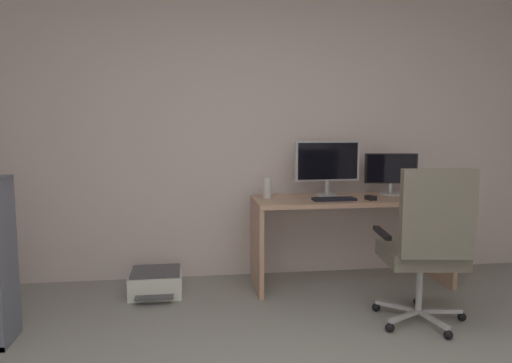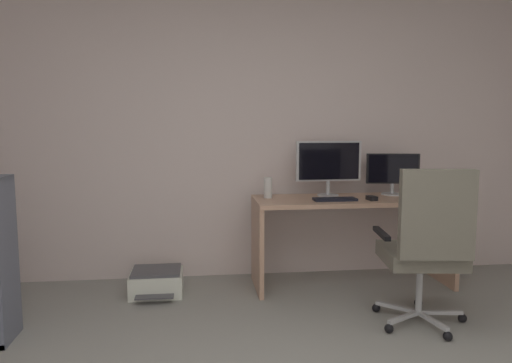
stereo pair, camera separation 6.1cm
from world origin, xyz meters
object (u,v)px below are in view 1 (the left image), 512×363
Objects in this scene: desktop_speaker at (267,188)px; printer at (156,282)px; monitor_main at (327,163)px; monitor_secondary at (391,171)px; computer_mouse at (371,198)px; keyboard at (334,199)px; office_chair at (427,243)px; desk at (351,220)px.

desktop_speaker is 0.39× the size of printer.
monitor_main is 0.57m from monitor_secondary.
monitor_secondary is 0.44m from computer_mouse.
monitor_main reaches higher than computer_mouse.
keyboard is 0.90m from office_chair.
monitor_secondary reaches higher than desk.
monitor_main is 0.47m from computer_mouse.
printer is at bearing 153.72° from office_chair.
desk is 16.19× the size of computer_mouse.
desktop_speaker reaches higher than desk.
desktop_speaker is (-0.51, 0.20, 0.07)m from keyboard.
monitor_main reaches higher than desk.
monitor_main is 0.37m from keyboard.
monitor_secondary is at bearing 4.81° from printer.
desktop_speaker is 1.36m from office_chair.
office_chair is (-0.20, -1.05, -0.37)m from monitor_secondary.
desktop_speaker is at bearing -174.79° from monitor_main.
computer_mouse is (0.11, -0.14, 0.20)m from desk.
computer_mouse is 0.23× the size of printer.
monitor_secondary is at bearing 37.26° from computer_mouse.
desk is at bearing -7.20° from desktop_speaker.
monitor_secondary is at bearing 79.16° from office_chair.
printer is (-1.42, 0.08, -0.65)m from keyboard.
computer_mouse is 0.81m from office_chair.
monitor_main is at bearing 5.21° from desktop_speaker.
desktop_speaker is at bearing 172.80° from desk.
desk is 1.66m from printer.
monitor_main reaches higher than monitor_secondary.
monitor_main is 1.71m from printer.
monitor_main is at bearing 6.70° from printer.
monitor_main is 1.29× the size of printer.
computer_mouse reaches higher than keyboard.
desktop_speaker is at bearing 157.72° from keyboard.
monitor_main is at bearing -179.99° from monitor_secondary.
monitor_main is (-0.17, 0.14, 0.46)m from desk.
desk reaches higher than printer.
keyboard is at bearing -92.86° from monitor_main.
monitor_secondary reaches higher than desktop_speaker.
monitor_secondary is 0.66m from keyboard.
computer_mouse is at bearing 95.87° from office_chair.
monitor_secondary is 0.42× the size of office_chair.
monitor_secondary reaches higher than office_chair.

